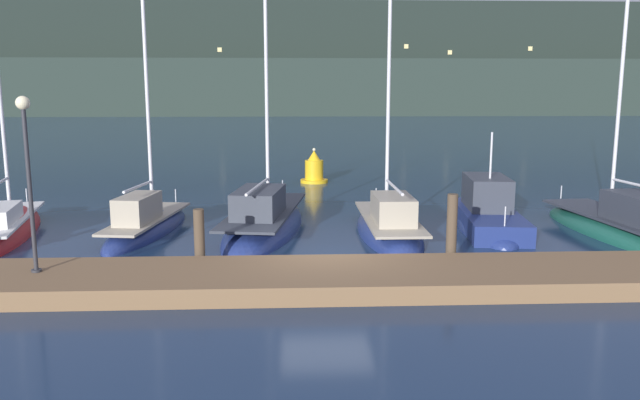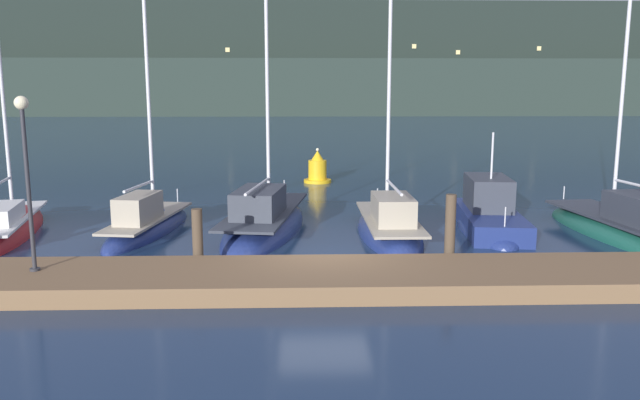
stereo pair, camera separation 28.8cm
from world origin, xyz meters
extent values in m
plane|color=#192D4C|center=(0.00, 0.00, 0.00)|extent=(400.00, 400.00, 0.00)
cube|color=brown|center=(0.00, -1.79, 0.23)|extent=(26.78, 2.80, 0.45)
cylinder|color=#4C3D2D|center=(-3.36, -0.14, 0.82)|extent=(0.28, 0.28, 1.64)
cylinder|color=#4C3D2D|center=(3.36, -0.14, 1.00)|extent=(0.28, 0.28, 1.99)
ellipsoid|color=red|center=(-10.28, 4.21, 0.00)|extent=(2.92, 7.23, 1.52)
cube|color=silver|center=(-10.28, 4.21, 0.56)|extent=(2.45, 6.08, 0.08)
cylinder|color=silver|center=(-10.92, 7.40, 0.81)|extent=(0.04, 0.04, 0.50)
ellipsoid|color=navy|center=(-5.77, 4.46, 0.00)|extent=(2.43, 6.64, 1.17)
cube|color=#A39984|center=(-5.77, 4.46, 0.49)|extent=(2.04, 5.58, 0.08)
cube|color=#A39984|center=(-5.88, 3.69, 0.96)|extent=(1.20, 2.18, 0.86)
cylinder|color=silver|center=(-5.70, 4.97, 5.16)|extent=(0.12, 0.12, 9.33)
cylinder|color=silver|center=(-5.86, 3.82, 1.65)|extent=(0.42, 2.32, 0.09)
cylinder|color=silver|center=(-5.35, 7.41, 0.74)|extent=(0.04, 0.04, 0.50)
ellipsoid|color=navy|center=(-1.84, 4.62, 0.00)|extent=(3.47, 8.48, 1.54)
cube|color=#333842|center=(-1.84, 4.62, 0.68)|extent=(2.91, 7.12, 0.08)
cube|color=#333842|center=(-1.99, 3.64, 1.14)|extent=(1.74, 2.81, 0.85)
cylinder|color=silver|center=(-1.74, 5.27, 5.36)|extent=(0.12, 0.12, 9.37)
cylinder|color=silver|center=(-2.00, 3.55, 1.68)|extent=(0.60, 3.45, 0.09)
cylinder|color=silver|center=(-1.28, 8.37, 0.93)|extent=(0.04, 0.04, 0.50)
ellipsoid|color=navy|center=(2.29, 3.82, 0.00)|extent=(1.96, 6.83, 1.29)
cube|color=#A39984|center=(2.29, 3.82, 0.54)|extent=(1.65, 5.74, 0.08)
cube|color=#A39984|center=(2.29, 3.00, 1.00)|extent=(1.18, 2.19, 0.84)
cylinder|color=silver|center=(2.29, 4.37, 4.88)|extent=(0.12, 0.12, 8.67)
cylinder|color=silver|center=(2.29, 2.87, 1.73)|extent=(0.09, 3.00, 0.09)
cylinder|color=silver|center=(2.29, 6.97, 0.79)|extent=(0.04, 0.04, 0.50)
ellipsoid|color=navy|center=(5.81, 4.31, 0.00)|extent=(2.68, 5.99, 1.24)
cube|color=navy|center=(5.81, 4.31, 0.33)|extent=(2.45, 5.39, 0.66)
cube|color=#333842|center=(5.88, 4.88, 1.21)|extent=(1.65, 2.69, 1.10)
cube|color=black|center=(6.02, 6.03, 1.37)|extent=(1.21, 0.37, 0.50)
cylinder|color=silver|center=(5.83, 4.42, 2.54)|extent=(0.07, 0.07, 1.57)
cylinder|color=silver|center=(5.52, 1.89, 0.96)|extent=(0.04, 0.04, 0.60)
ellipsoid|color=#195647|center=(9.88, 3.18, 0.00)|extent=(3.04, 8.53, 1.30)
cube|color=#333842|center=(9.88, 3.18, 0.58)|extent=(2.55, 7.16, 0.08)
cylinder|color=silver|center=(9.81, 3.85, 6.37)|extent=(0.12, 0.12, 11.57)
cylinder|color=silver|center=(9.49, 7.00, 0.83)|extent=(0.04, 0.04, 0.50)
cylinder|color=gold|center=(0.25, 15.64, 0.08)|extent=(1.41, 1.41, 0.16)
cylinder|color=gold|center=(0.25, 15.64, 0.66)|extent=(0.94, 0.94, 1.00)
cone|color=gold|center=(0.25, 15.64, 1.41)|extent=(0.66, 0.66, 0.50)
sphere|color=#F9EAB7|center=(0.25, 15.64, 1.71)|extent=(0.16, 0.16, 0.16)
cylinder|color=#2D2D33|center=(-7.01, -1.66, 0.48)|extent=(0.24, 0.24, 0.06)
cylinder|color=#2D2D33|center=(-7.01, -1.66, 2.40)|extent=(0.10, 0.10, 3.78)
sphere|color=#F9EAB7|center=(-7.01, -1.66, 4.43)|extent=(0.32, 0.32, 0.32)
cube|color=#1E2823|center=(0.00, 112.84, 10.72)|extent=(240.00, 16.00, 21.45)
cube|color=#26332C|center=(8.79, 102.84, 5.20)|extent=(144.00, 10.00, 10.39)
cube|color=#F4DB8C|center=(45.25, 104.79, 12.60)|extent=(0.80, 0.10, 0.80)
cube|color=#F4DB8C|center=(18.31, 104.79, 5.32)|extent=(0.80, 0.10, 0.80)
cube|color=#F4DB8C|center=(38.57, 104.79, 8.91)|extent=(0.80, 0.10, 0.80)
cube|color=#F4DB8C|center=(-17.25, 104.79, 9.14)|extent=(0.80, 0.10, 0.80)
cube|color=#F4DB8C|center=(23.47, 104.79, 5.07)|extent=(0.80, 0.10, 0.80)
cube|color=#F4DB8C|center=(47.49, 104.79, 10.06)|extent=(0.80, 0.10, 0.80)
cube|color=#F4DB8C|center=(21.18, 104.79, 12.94)|extent=(0.80, 0.10, 0.80)
cube|color=#F4DB8C|center=(29.63, 104.79, 11.85)|extent=(0.80, 0.10, 0.80)
cube|color=#F4DB8C|center=(-1.06, 104.79, 8.65)|extent=(0.80, 0.10, 0.80)
cube|color=#F4DB8C|center=(8.76, 104.79, 8.37)|extent=(0.80, 0.10, 0.80)
cube|color=#F4DB8C|center=(-14.21, 104.79, 12.22)|extent=(0.80, 0.10, 0.80)
camera|label=1|loc=(-0.93, -16.27, 4.71)|focal=35.00mm
camera|label=2|loc=(-0.64, -16.28, 4.71)|focal=35.00mm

